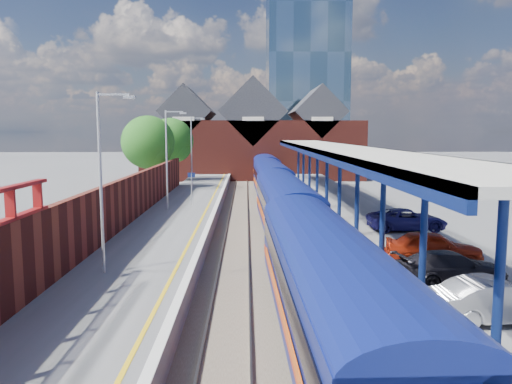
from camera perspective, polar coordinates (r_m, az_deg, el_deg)
ground at (r=43.67m, az=0.07°, el=-1.68°), size 240.00×240.00×0.00m
ballast_bed at (r=33.81m, az=0.42°, el=-4.15°), size 6.00×76.00×0.06m
rails at (r=33.79m, az=0.42°, el=-4.00°), size 4.51×76.00×0.14m
left_platform at (r=34.02m, az=-8.89°, el=-3.36°), size 5.00×76.00×1.00m
right_platform at (r=34.41m, az=10.48°, el=-3.28°), size 6.00×76.00×1.00m
coping_left at (r=33.70m, az=-4.94°, el=-2.49°), size 0.30×76.00×0.05m
coping_right at (r=33.87m, az=5.77°, el=-2.46°), size 0.30×76.00×0.05m
yellow_line at (r=33.75m, az=-5.96°, el=-2.53°), size 0.14×76.00×0.01m
train at (r=39.55m, az=2.35°, el=0.52°), size 3.13×65.95×3.45m
canopy at (r=35.72m, az=9.20°, el=4.79°), size 4.50×52.00×4.48m
lamp_post_b at (r=19.99m, az=-16.99°, el=2.26°), size 1.48×0.18×7.00m
lamp_post_c at (r=35.63m, az=-9.97°, el=4.35°), size 1.48×0.18×7.00m
lamp_post_d at (r=51.49m, az=-7.24°, el=5.15°), size 1.48×0.18×7.00m
platform_sign at (r=37.59m, az=-7.38°, el=1.01°), size 0.55×0.08×2.50m
brick_wall at (r=27.96m, az=-16.04°, el=-1.71°), size 0.35×50.00×3.86m
station_building at (r=71.19m, az=-0.40°, el=6.03°), size 30.00×12.12×13.78m
glass_tower at (r=94.81m, az=5.69°, el=15.15°), size 14.20×14.20×40.30m
tree_near at (r=50.00m, az=-12.07°, el=5.41°), size 5.20×5.20×8.10m
tree_far at (r=57.71m, az=-9.59°, el=5.64°), size 5.20×5.20×8.10m
parked_car_red at (r=22.41m, az=19.59°, el=-5.96°), size 4.18×2.32×1.35m
parked_car_silver at (r=16.39m, az=25.98°, el=-11.07°), size 3.96×1.65×1.27m
parked_car_dark at (r=19.63m, az=21.41°, el=-8.06°), size 4.33×2.29×1.20m
parked_car_blue at (r=29.30m, az=16.87°, el=-3.02°), size 4.44×2.14×1.22m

